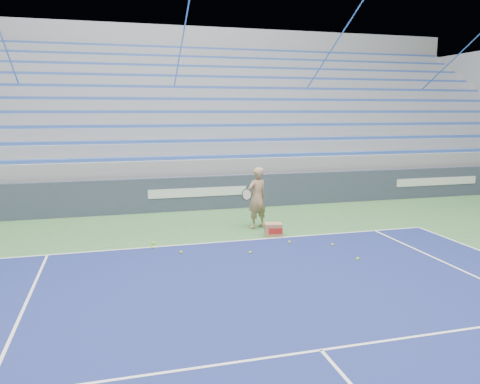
# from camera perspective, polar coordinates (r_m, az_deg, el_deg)

# --- Properties ---
(sponsor_barrier) EXTENTS (30.00, 0.32, 1.10)m
(sponsor_barrier) POSITION_cam_1_polar(r_m,az_deg,el_deg) (15.29, -5.19, -0.12)
(sponsor_barrier) COLOR #353D51
(sponsor_barrier) RESTS_ON ground
(bleachers) EXTENTS (31.00, 9.15, 7.30)m
(bleachers) POSITION_cam_1_polar(r_m,az_deg,el_deg) (20.73, -8.06, 7.47)
(bleachers) COLOR #909398
(bleachers) RESTS_ON ground
(tennis_player) EXTENTS (0.97, 0.92, 1.69)m
(tennis_player) POSITION_cam_1_polar(r_m,az_deg,el_deg) (12.78, 2.08, -0.72)
(tennis_player) COLOR tan
(tennis_player) RESTS_ON ground
(ball_box) EXTENTS (0.51, 0.43, 0.33)m
(ball_box) POSITION_cam_1_polar(r_m,az_deg,el_deg) (12.14, 4.09, -4.59)
(ball_box) COLOR #9F724D
(ball_box) RESTS_ON ground
(tennis_ball_0) EXTENTS (0.07, 0.07, 0.07)m
(tennis_ball_0) POSITION_cam_1_polar(r_m,az_deg,el_deg) (10.75, -7.21, -7.30)
(tennis_ball_0) COLOR #C5E22E
(tennis_ball_0) RESTS_ON ground
(tennis_ball_1) EXTENTS (0.07, 0.07, 0.07)m
(tennis_ball_1) POSITION_cam_1_polar(r_m,az_deg,el_deg) (11.58, -10.50, -6.13)
(tennis_ball_1) COLOR #C5E22E
(tennis_ball_1) RESTS_ON ground
(tennis_ball_2) EXTENTS (0.07, 0.07, 0.07)m
(tennis_ball_2) POSITION_cam_1_polar(r_m,az_deg,el_deg) (10.53, 14.16, -7.90)
(tennis_ball_2) COLOR #C5E22E
(tennis_ball_2) RESTS_ON ground
(tennis_ball_3) EXTENTS (0.07, 0.07, 0.07)m
(tennis_ball_3) POSITION_cam_1_polar(r_m,az_deg,el_deg) (11.46, 11.20, -6.32)
(tennis_ball_3) COLOR #C5E22E
(tennis_ball_3) RESTS_ON ground
(tennis_ball_4) EXTENTS (0.07, 0.07, 0.07)m
(tennis_ball_4) POSITION_cam_1_polar(r_m,az_deg,el_deg) (11.22, -10.64, -6.66)
(tennis_ball_4) COLOR #C5E22E
(tennis_ball_4) RESTS_ON ground
(tennis_ball_5) EXTENTS (0.07, 0.07, 0.07)m
(tennis_ball_5) POSITION_cam_1_polar(r_m,az_deg,el_deg) (11.53, 6.03, -6.09)
(tennis_ball_5) COLOR #C5E22E
(tennis_ball_5) RESTS_ON ground
(tennis_ball_6) EXTENTS (0.07, 0.07, 0.07)m
(tennis_ball_6) POSITION_cam_1_polar(r_m,az_deg,el_deg) (10.64, 1.24, -7.40)
(tennis_ball_6) COLOR #C5E22E
(tennis_ball_6) RESTS_ON ground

